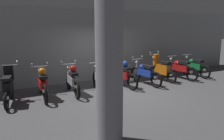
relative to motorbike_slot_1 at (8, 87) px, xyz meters
The scene contains 12 objects.
ground_plane 3.74m from the motorbike_slot_1, ahead, with size 80.00×80.00×0.00m, color #4C4C4F.
back_wall 4.20m from the motorbike_slot_1, 25.82° to the left, with size 17.43×0.30×3.20m, color gray.
motorbike_slot_1 is the anchor object (origin of this frame).
motorbike_slot_2 1.04m from the motorbike_slot_1, ahead, with size 0.59×1.95×1.15m.
motorbike_slot_3 2.09m from the motorbike_slot_1, ahead, with size 0.59×1.95×1.15m.
motorbike_slot_4 3.14m from the motorbike_slot_1, ahead, with size 0.56×1.95×1.03m.
motorbike_slot_5 4.18m from the motorbike_slot_1, ahead, with size 0.59×1.95×1.15m.
motorbike_slot_6 5.23m from the motorbike_slot_1, ahead, with size 0.59×1.95×1.15m.
motorbike_slot_7 6.28m from the motorbike_slot_1, ahead, with size 0.59×1.68×1.29m.
motorbike_slot_8 7.33m from the motorbike_slot_1, ahead, with size 0.56×1.95×1.03m.
motorbike_slot_9 8.38m from the motorbike_slot_1, ahead, with size 0.56×1.95×1.03m.
support_pillar 4.12m from the motorbike_slot_1, 64.36° to the right, with size 0.55×0.55×3.20m, color gray.
Camera 1 is at (-3.84, -6.78, 2.35)m, focal length 34.68 mm.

